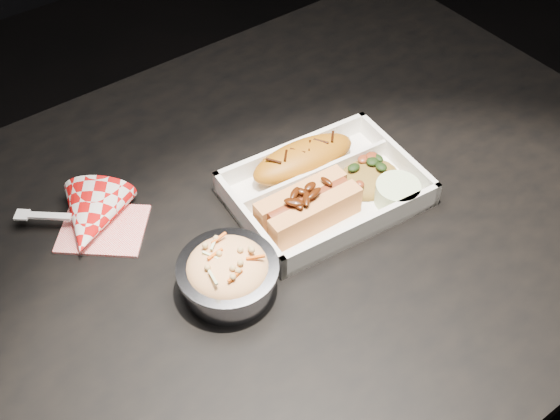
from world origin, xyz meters
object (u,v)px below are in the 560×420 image
object	(u,v)px
food_tray	(325,192)
fried_pastry	(303,159)
napkin_fork	(91,220)
dining_table	(260,270)
foil_coleslaw_cup	(228,273)
hotdog	(308,205)

from	to	relation	value
food_tray	fried_pastry	xyz separation A→B (m)	(0.01, 0.05, 0.02)
napkin_fork	food_tray	bearing A→B (deg)	13.88
food_tray	fried_pastry	size ratio (longest dim) A/B	1.67
dining_table	foil_coleslaw_cup	distance (m)	0.16
dining_table	food_tray	world-z (taller)	food_tray
food_tray	napkin_fork	size ratio (longest dim) A/B	1.63
foil_coleslaw_cup	napkin_fork	bearing A→B (deg)	115.07
hotdog	napkin_fork	xyz separation A→B (m)	(-0.23, 0.16, -0.02)
dining_table	food_tray	distance (m)	0.15
food_tray	foil_coleslaw_cup	size ratio (longest dim) A/B	2.17
dining_table	foil_coleslaw_cup	world-z (taller)	foil_coleslaw_cup
food_tray	napkin_fork	bearing A→B (deg)	159.22
foil_coleslaw_cup	napkin_fork	world-z (taller)	foil_coleslaw_cup
dining_table	napkin_fork	size ratio (longest dim) A/B	7.37
napkin_fork	hotdog	bearing A→B (deg)	5.56
foil_coleslaw_cup	napkin_fork	xyz separation A→B (m)	(-0.09, 0.19, -0.02)
hotdog	napkin_fork	distance (m)	0.28
foil_coleslaw_cup	fried_pastry	bearing A→B (deg)	28.76
dining_table	foil_coleslaw_cup	size ratio (longest dim) A/B	9.81
fried_pastry	foil_coleslaw_cup	world-z (taller)	foil_coleslaw_cup
fried_pastry	napkin_fork	bearing A→B (deg)	163.99
foil_coleslaw_cup	food_tray	bearing A→B (deg)	15.48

